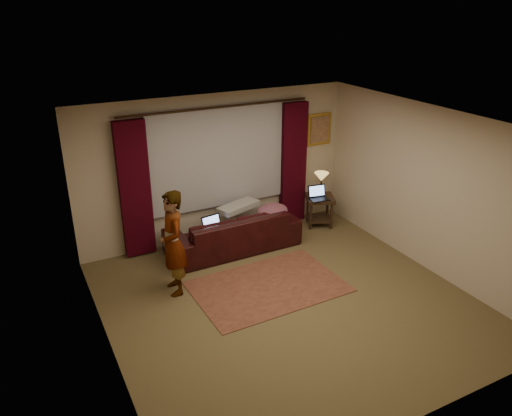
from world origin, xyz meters
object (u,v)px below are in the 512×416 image
Objects in this scene: sofa at (233,224)px; laptop_table at (319,193)px; person at (173,243)px; tiffany_lamp at (321,184)px; laptop_sofa at (215,225)px; end_table at (319,211)px.

sofa is 6.14× the size of laptop_table.
sofa is 1.44× the size of person.
sofa is at bearing 124.92° from person.
laptop_sofa is at bearing -171.23° from tiffany_lamp.
person reaches higher than laptop_table.
tiffany_lamp is (2.34, 0.36, 0.22)m from laptop_sofa.
end_table is 1.35× the size of tiffany_lamp.
person is (-3.29, -1.06, -0.01)m from tiffany_lamp.
end_table is 3.39m from person.
person reaches higher than laptop_sofa.
tiffany_lamp is (1.96, 0.23, 0.34)m from sofa.
laptop_table is (-0.17, -0.21, -0.09)m from tiffany_lamp.
tiffany_lamp is 3.46m from person.
tiffany_lamp is (0.07, 0.10, 0.51)m from end_table.
laptop_table is at bearing -130.78° from end_table.
sofa is at bearing -173.42° from tiffany_lamp.
laptop_table is (-0.10, -0.12, 0.42)m from end_table.
sofa is 1.61m from person.
person is at bearing 31.46° from sofa.
sofa is 0.42m from laptop_sofa.
sofa is at bearing 9.63° from laptop_sofa.
laptop_sofa is at bearing 18.85° from sofa.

